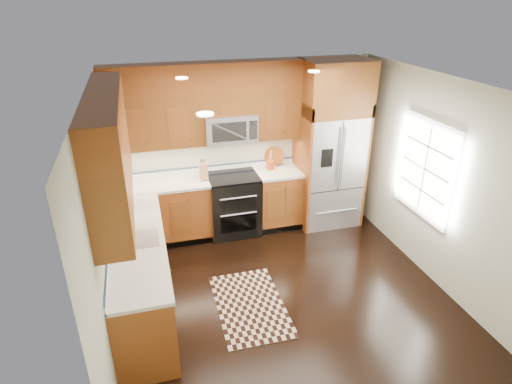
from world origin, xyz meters
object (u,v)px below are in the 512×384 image
object	(u,v)px
range	(234,204)
rug	(250,305)
knife_block	(203,171)
refrigerator	(330,145)
utensil_crock	(270,163)

from	to	relation	value
range	rug	xyz separation A→B (m)	(-0.22, -1.81, -0.46)
rug	knife_block	distance (m)	2.13
refrigerator	utensil_crock	distance (m)	0.97
refrigerator	utensil_crock	size ratio (longest dim) A/B	8.22
range	rug	world-z (taller)	range
range	utensil_crock	xyz separation A→B (m)	(0.63, 0.12, 0.58)
range	knife_block	size ratio (longest dim) A/B	3.03
rug	utensil_crock	size ratio (longest dim) A/B	4.22
rug	knife_block	world-z (taller)	knife_block
range	rug	distance (m)	1.88
rug	range	bearing A→B (deg)	83.83
refrigerator	knife_block	distance (m)	2.01
knife_block	range	bearing A→B (deg)	-3.57
refrigerator	rug	xyz separation A→B (m)	(-1.77, -1.77, -1.30)
refrigerator	rug	distance (m)	2.82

